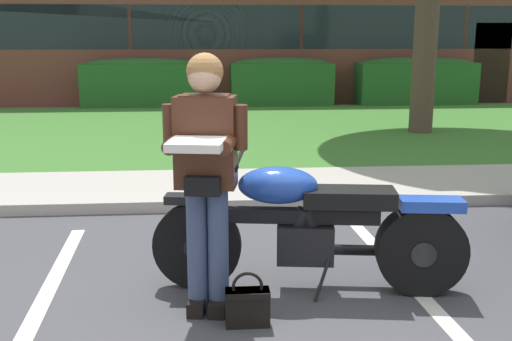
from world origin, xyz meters
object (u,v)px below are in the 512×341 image
at_px(motorcycle, 320,225).
at_px(hedge_left, 142,82).
at_px(handbag, 248,304).
at_px(hedge_center_left, 281,81).
at_px(hedge_center_right, 416,80).
at_px(rider_person, 206,165).
at_px(brick_building, 278,31).

xyz_separation_m(motorcycle, hedge_left, (-2.38, 11.27, 0.16)).
relative_size(handbag, hedge_center_left, 0.14).
distance_m(hedge_center_left, hedge_center_right, 3.48).
bearing_deg(hedge_center_right, rider_person, -114.88).
distance_m(motorcycle, hedge_center_right, 12.16).
bearing_deg(hedge_center_left, rider_person, -99.27).
bearing_deg(motorcycle, rider_person, -159.24).
height_order(hedge_center_left, hedge_center_right, same).
xyz_separation_m(handbag, hedge_center_left, (1.64, 11.77, 0.51)).
bearing_deg(rider_person, handbag, -39.39).
distance_m(rider_person, hedge_left, 11.68).
relative_size(hedge_left, brick_building, 0.11).
bearing_deg(rider_person, hedge_center_left, 80.73).
height_order(handbag, hedge_left, hedge_left).
height_order(rider_person, hedge_center_right, rider_person).
height_order(rider_person, brick_building, brick_building).
bearing_deg(hedge_left, handbag, -81.13).
height_order(motorcycle, brick_building, brick_building).
height_order(handbag, hedge_center_left, hedge_center_left).
height_order(handbag, brick_building, brick_building).
relative_size(rider_person, brick_building, 0.07).
bearing_deg(hedge_left, hedge_center_left, 0.00).
relative_size(motorcycle, rider_person, 1.31).
distance_m(rider_person, hedge_center_left, 11.73).
relative_size(motorcycle, hedge_left, 0.77).
xyz_separation_m(rider_person, handbag, (0.25, -0.21, -0.86)).
xyz_separation_m(hedge_center_left, brick_building, (0.56, 5.64, 1.25)).
distance_m(motorcycle, hedge_left, 11.52).
bearing_deg(hedge_left, brick_building, 54.40).
bearing_deg(handbag, brick_building, 82.79).
bearing_deg(handbag, hedge_center_left, 82.08).
height_order(motorcycle, hedge_center_right, motorcycle).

